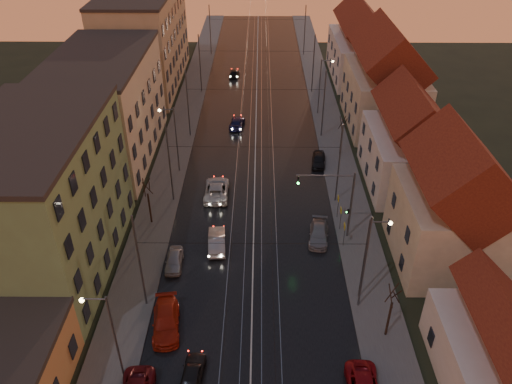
{
  "coord_description": "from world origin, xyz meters",
  "views": [
    {
      "loc": [
        0.58,
        -19.68,
        30.13
      ],
      "look_at": [
        0.21,
        20.59,
        3.39
      ],
      "focal_mm": 35.0,
      "sensor_mm": 36.0,
      "label": 1
    }
  ],
  "objects_px": {
    "street_lamp_2": "(173,134)",
    "driving_car_1": "(217,241)",
    "street_lamp_3": "(322,81)",
    "driving_car_2": "(217,189)",
    "street_lamp_0": "(109,331)",
    "driving_car_4": "(234,73)",
    "parked_right_1": "(319,234)",
    "parked_left_2": "(166,321)",
    "driving_car_3": "(237,123)",
    "parked_left_3": "(174,260)",
    "driving_car_0": "(192,374)",
    "street_lamp_1": "(369,252)",
    "parked_right_2": "(319,160)",
    "traffic_light_mast": "(341,197)"
  },
  "relations": [
    {
      "from": "parked_left_2",
      "to": "parked_right_1",
      "type": "bearing_deg",
      "value": 33.21
    },
    {
      "from": "driving_car_3",
      "to": "parked_right_2",
      "type": "xyz_separation_m",
      "value": [
        10.1,
        -10.04,
        0.04
      ]
    },
    {
      "from": "driving_car_1",
      "to": "traffic_light_mast",
      "type": "bearing_deg",
      "value": -176.51
    },
    {
      "from": "street_lamp_1",
      "to": "parked_right_2",
      "type": "distance_m",
      "value": 22.16
    },
    {
      "from": "driving_car_4",
      "to": "street_lamp_0",
      "type": "bearing_deg",
      "value": 88.66
    },
    {
      "from": "street_lamp_2",
      "to": "street_lamp_3",
      "type": "relative_size",
      "value": 1.0
    },
    {
      "from": "street_lamp_3",
      "to": "driving_car_1",
      "type": "height_order",
      "value": "street_lamp_3"
    },
    {
      "from": "street_lamp_1",
      "to": "driving_car_2",
      "type": "bearing_deg",
      "value": 131.27
    },
    {
      "from": "driving_car_1",
      "to": "parked_left_3",
      "type": "bearing_deg",
      "value": 31.17
    },
    {
      "from": "driving_car_0",
      "to": "parked_left_2",
      "type": "bearing_deg",
      "value": -56.59
    },
    {
      "from": "driving_car_3",
      "to": "parked_right_1",
      "type": "xyz_separation_m",
      "value": [
        8.77,
        -24.1,
        0.01
      ]
    },
    {
      "from": "street_lamp_0",
      "to": "driving_car_4",
      "type": "relative_size",
      "value": 2.2
    },
    {
      "from": "parked_left_3",
      "to": "driving_car_0",
      "type": "bearing_deg",
      "value": -77.06
    },
    {
      "from": "driving_car_4",
      "to": "parked_right_1",
      "type": "distance_m",
      "value": 44.2
    },
    {
      "from": "driving_car_1",
      "to": "driving_car_2",
      "type": "height_order",
      "value": "driving_car_2"
    },
    {
      "from": "traffic_light_mast",
      "to": "driving_car_0",
      "type": "height_order",
      "value": "traffic_light_mast"
    },
    {
      "from": "driving_car_4",
      "to": "parked_right_2",
      "type": "distance_m",
      "value": 31.12
    },
    {
      "from": "street_lamp_3",
      "to": "parked_left_2",
      "type": "height_order",
      "value": "street_lamp_3"
    },
    {
      "from": "driving_car_0",
      "to": "driving_car_4",
      "type": "relative_size",
      "value": 1.03
    },
    {
      "from": "driving_car_0",
      "to": "driving_car_3",
      "type": "bearing_deg",
      "value": -87.79
    },
    {
      "from": "street_lamp_2",
      "to": "driving_car_0",
      "type": "relative_size",
      "value": 2.15
    },
    {
      "from": "driving_car_2",
      "to": "driving_car_4",
      "type": "xyz_separation_m",
      "value": [
        0.25,
        35.68,
        -0.14
      ]
    },
    {
      "from": "driving_car_1",
      "to": "driving_car_3",
      "type": "height_order",
      "value": "driving_car_1"
    },
    {
      "from": "street_lamp_2",
      "to": "parked_left_2",
      "type": "distance_m",
      "value": 23.9
    },
    {
      "from": "driving_car_3",
      "to": "driving_car_2",
      "type": "bearing_deg",
      "value": 91.91
    },
    {
      "from": "driving_car_4",
      "to": "driving_car_3",
      "type": "bearing_deg",
      "value": 97.57
    },
    {
      "from": "driving_car_3",
      "to": "parked_left_2",
      "type": "bearing_deg",
      "value": 90.51
    },
    {
      "from": "street_lamp_1",
      "to": "driving_car_0",
      "type": "relative_size",
      "value": 2.15
    },
    {
      "from": "street_lamp_0",
      "to": "street_lamp_3",
      "type": "height_order",
      "value": "same"
    },
    {
      "from": "street_lamp_0",
      "to": "parked_left_3",
      "type": "relative_size",
      "value": 2.24
    },
    {
      "from": "street_lamp_2",
      "to": "parked_right_2",
      "type": "xyz_separation_m",
      "value": [
        16.64,
        1.7,
        -4.23
      ]
    },
    {
      "from": "parked_left_2",
      "to": "driving_car_4",
      "type": "bearing_deg",
      "value": 79.46
    },
    {
      "from": "driving_car_4",
      "to": "parked_right_1",
      "type": "height_order",
      "value": "parked_right_1"
    },
    {
      "from": "parked_left_3",
      "to": "parked_right_2",
      "type": "height_order",
      "value": "parked_right_2"
    },
    {
      "from": "driving_car_1",
      "to": "parked_right_2",
      "type": "xyz_separation_m",
      "value": [
        10.93,
        15.32,
        -0.07
      ]
    },
    {
      "from": "driving_car_1",
      "to": "street_lamp_0",
      "type": "bearing_deg",
      "value": 63.76
    },
    {
      "from": "parked_right_1",
      "to": "parked_right_2",
      "type": "xyz_separation_m",
      "value": [
        1.33,
        14.07,
        0.02
      ]
    },
    {
      "from": "street_lamp_2",
      "to": "street_lamp_3",
      "type": "height_order",
      "value": "same"
    },
    {
      "from": "parked_left_3",
      "to": "parked_left_2",
      "type": "bearing_deg",
      "value": -87.84
    },
    {
      "from": "street_lamp_3",
      "to": "parked_right_1",
      "type": "height_order",
      "value": "street_lamp_3"
    },
    {
      "from": "driving_car_0",
      "to": "driving_car_4",
      "type": "xyz_separation_m",
      "value": [
        0.2,
        58.68,
        -0.02
      ]
    },
    {
      "from": "driving_car_2",
      "to": "parked_right_2",
      "type": "bearing_deg",
      "value": -150.37
    },
    {
      "from": "street_lamp_1",
      "to": "parked_left_2",
      "type": "bearing_deg",
      "value": -167.76
    },
    {
      "from": "street_lamp_2",
      "to": "driving_car_1",
      "type": "xyz_separation_m",
      "value": [
        5.7,
        -13.62,
        -4.16
      ]
    },
    {
      "from": "street_lamp_1",
      "to": "driving_car_4",
      "type": "relative_size",
      "value": 2.2
    },
    {
      "from": "street_lamp_0",
      "to": "driving_car_2",
      "type": "xyz_separation_m",
      "value": [
        5.04,
        23.01,
        -4.13
      ]
    },
    {
      "from": "street_lamp_3",
      "to": "driving_car_2",
      "type": "height_order",
      "value": "street_lamp_3"
    },
    {
      "from": "parked_left_2",
      "to": "parked_right_2",
      "type": "height_order",
      "value": "parked_left_2"
    },
    {
      "from": "street_lamp_3",
      "to": "driving_car_1",
      "type": "distance_m",
      "value": 32.42
    },
    {
      "from": "driving_car_0",
      "to": "street_lamp_1",
      "type": "bearing_deg",
      "value": -144.34
    }
  ]
}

